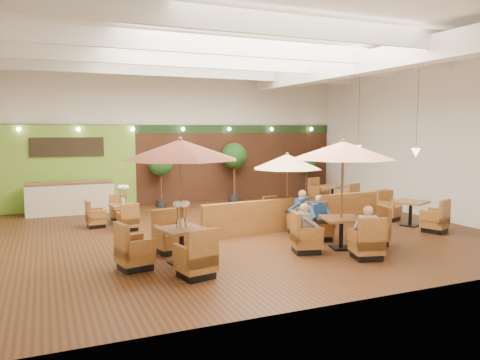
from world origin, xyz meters
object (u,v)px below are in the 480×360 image
service_counter (70,198)px  topiary_2 (306,165)px  table_3 (117,212)px  topiary_1 (234,158)px  table_2 (286,173)px  table_5 (332,196)px  diner_2 (306,223)px  topiary_0 (161,166)px  table_0 (178,175)px  diner_3 (301,208)px  table_4 (410,214)px  table_1 (342,175)px  diner_1 (319,213)px  diner_4 (301,209)px  diner_0 (367,227)px  booth_divider (307,212)px

service_counter → topiary_2: size_ratio=1.52×
table_3 → topiary_2: size_ratio=1.16×
topiary_1 → table_2: bearing=-95.0°
table_2 → topiary_1: (0.47, 5.34, 0.15)m
service_counter → topiary_1: bearing=1.8°
table_5 → diner_2: (-4.72, -5.86, 0.37)m
topiary_1 → topiary_0: bearing=180.0°
table_2 → topiary_0: bearing=103.2°
table_0 → diner_3: bearing=9.7°
table_0 → table_4: bearing=-3.2°
table_4 → service_counter: bearing=123.4°
table_1 → topiary_0: 8.58m
table_5 → topiary_2: size_ratio=1.44×
topiary_1 → diner_3: size_ratio=2.97×
diner_1 → diner_3: size_ratio=0.94×
table_1 → table_4: bearing=37.2°
table_2 → topiary_0: (-2.63, 5.34, -0.08)m
table_2 → topiary_0: size_ratio=1.09×
table_0 → topiary_2: table_0 is taller
topiary_1 → diner_1: 7.18m
table_1 → diner_3: bearing=106.8°
table_1 → table_2: 2.79m
service_counter → table_4: service_counter is taller
table_1 → diner_4: table_1 is taller
topiary_1 → table_1: bearing=-92.5°
table_1 → topiary_2: table_1 is taller
table_4 → diner_1: diner_1 is taller
table_5 → diner_4: 5.45m
diner_3 → diner_0: bearing=-107.6°
service_counter → diner_0: diner_0 is taller
table_3 → diner_3: bearing=-39.4°
table_4 → table_0: bearing=165.7°
booth_divider → topiary_2: 6.57m
table_5 → topiary_2: (0.13, 2.26, 1.09)m
booth_divider → diner_2: bearing=-126.0°
topiary_0 → diner_4: (2.68, -6.19, -0.90)m
topiary_2 → diner_2: (-4.85, -8.12, -0.72)m
diner_2 → table_0: bearing=-83.0°
table_2 → diner_4: size_ratio=3.35×
table_3 → diner_1: size_ratio=2.92×
service_counter → table_1: 10.09m
booth_divider → diner_1: diner_1 is taller
diner_2 → service_counter: bearing=-135.9°
table_1 → table_4: table_1 is taller
service_counter → diner_4: (6.04, -5.99, 0.14)m
topiary_1 → table_4: bearing=-63.2°
table_1 → diner_1: table_1 is taller
table_3 → diner_3: table_3 is taller
diner_2 → topiary_0: bearing=-156.7°
table_4 → topiary_2: (0.13, 6.60, 1.09)m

